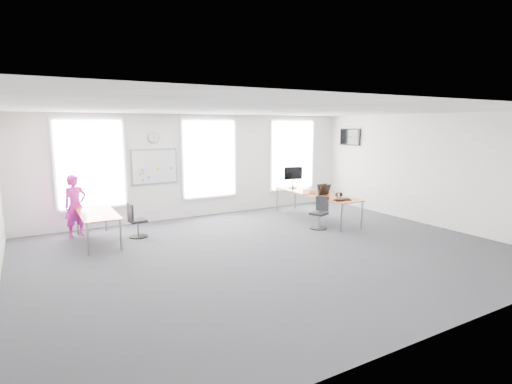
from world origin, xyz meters
TOP-DOWN VIEW (x-y plane):
  - floor at (0.00, 0.00)m, footprint 10.00×10.00m
  - ceiling at (0.00, 0.00)m, footprint 10.00×10.00m
  - wall_back at (0.00, 4.00)m, footprint 10.00×0.00m
  - wall_front at (0.00, -4.00)m, footprint 10.00×0.00m
  - wall_right at (5.00, 0.00)m, footprint 0.00×10.00m
  - window_left at (-3.00, 3.97)m, footprint 1.60×0.06m
  - window_mid at (0.30, 3.97)m, footprint 1.60×0.06m
  - window_right at (3.30, 3.97)m, footprint 1.60×0.06m
  - desk_right at (2.72, 1.95)m, footprint 0.83×3.10m
  - desk_left at (-3.12, 2.62)m, footprint 0.78×1.96m
  - chair_right at (2.14, 1.04)m, footprint 0.50×0.50m
  - chair_left at (-2.26, 2.57)m, footprint 0.45×0.45m
  - person at (-3.48, 3.40)m, footprint 0.64×0.51m
  - whiteboard at (-1.35, 3.97)m, footprint 1.20×0.03m
  - wall_clock at (-1.35, 3.97)m, footprint 0.30×0.04m
  - tv at (4.95, 3.00)m, footprint 0.06×0.90m
  - keyboard at (2.61, 0.71)m, footprint 0.50×0.26m
  - mouse at (2.88, 0.79)m, footprint 0.10×0.12m
  - lens_cap at (2.87, 1.08)m, footprint 0.09×0.09m
  - headphones at (2.92, 1.20)m, footprint 0.19×0.10m
  - laptop_sleeve at (2.73, 1.60)m, footprint 0.38×0.22m
  - paper_stack at (2.58, 2.05)m, footprint 0.35×0.29m
  - monitor at (2.70, 3.05)m, footprint 0.60×0.24m

SIDE VIEW (x-z plane):
  - floor at x=0.00m, z-range 0.00..0.00m
  - chair_left at x=-2.26m, z-range -0.05..0.78m
  - chair_right at x=2.14m, z-range -0.05..0.79m
  - desk_left at x=-3.12m, z-range 0.30..1.01m
  - desk_right at x=2.72m, z-range 0.33..1.08m
  - person at x=-3.48m, z-range 0.00..1.52m
  - lens_cap at x=2.87m, z-range 0.76..0.76m
  - keyboard at x=2.61m, z-range 0.76..0.78m
  - mouse at x=2.88m, z-range 0.76..0.80m
  - headphones at x=2.92m, z-range 0.75..0.86m
  - paper_stack at x=2.58m, z-range 0.76..0.86m
  - laptop_sleeve at x=2.73m, z-range 0.75..1.06m
  - monitor at x=2.70m, z-range 0.82..1.49m
  - wall_back at x=0.00m, z-range -3.50..6.50m
  - wall_front at x=0.00m, z-range -3.50..6.50m
  - wall_right at x=5.00m, z-range -3.50..6.50m
  - whiteboard at x=-1.35m, z-range 1.10..2.00m
  - window_left at x=-3.00m, z-range 0.60..2.80m
  - window_mid at x=0.30m, z-range 0.60..2.80m
  - window_right at x=3.30m, z-range 0.60..2.80m
  - tv at x=4.95m, z-range 2.02..2.57m
  - wall_clock at x=-1.35m, z-range 2.20..2.50m
  - ceiling at x=0.00m, z-range 3.00..3.00m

